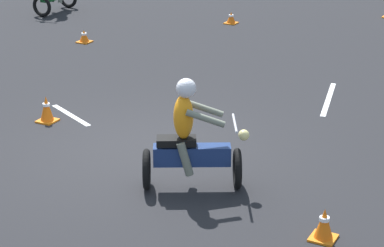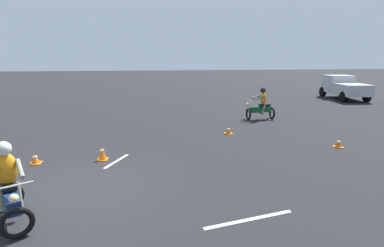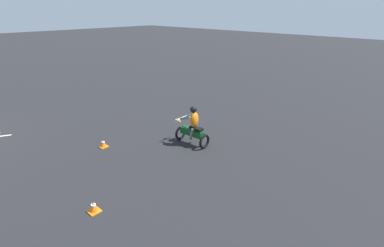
{
  "view_description": "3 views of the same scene",
  "coord_description": "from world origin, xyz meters",
  "px_view_note": "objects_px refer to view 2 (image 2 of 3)",
  "views": [
    {
      "loc": [
        5.82,
        -9.56,
        4.77
      ],
      "look_at": [
        1.3,
        -0.93,
        1.0
      ],
      "focal_mm": 70.0,
      "sensor_mm": 36.0,
      "label": 1
    },
    {
      "loc": [
        7.09,
        1.85,
        3.25
      ],
      "look_at": [
        -3.1,
        3.24,
        0.9
      ],
      "focal_mm": 28.0,
      "sensor_mm": 36.0,
      "label": 2
    },
    {
      "loc": [
        0.62,
        15.14,
        5.29
      ],
      "look_at": [
        -7.5,
        7.41,
        0.9
      ],
      "focal_mm": 28.0,
      "sensor_mm": 36.0,
      "label": 3
    }
  ],
  "objects_px": {
    "motorcycle_rider_background": "(261,106)",
    "traffic_cone_mid_center": "(102,153)",
    "traffic_cone_near_left": "(339,143)",
    "traffic_cone_mid_left": "(35,159)",
    "pickup_truck": "(344,87)",
    "traffic_cone_far_center": "(228,131)",
    "motorcycle_rider_foreground": "(9,188)"
  },
  "relations": [
    {
      "from": "traffic_cone_mid_left",
      "to": "traffic_cone_far_center",
      "type": "height_order",
      "value": "traffic_cone_mid_left"
    },
    {
      "from": "pickup_truck",
      "to": "motorcycle_rider_background",
      "type": "bearing_deg",
      "value": -139.69
    },
    {
      "from": "traffic_cone_far_center",
      "to": "traffic_cone_mid_left",
      "type": "bearing_deg",
      "value": -68.56
    },
    {
      "from": "motorcycle_rider_foreground",
      "to": "traffic_cone_mid_center",
      "type": "bearing_deg",
      "value": -137.62
    },
    {
      "from": "traffic_cone_mid_center",
      "to": "traffic_cone_near_left",
      "type": "bearing_deg",
      "value": 91.51
    },
    {
      "from": "traffic_cone_near_left",
      "to": "traffic_cone_far_center",
      "type": "bearing_deg",
      "value": -124.37
    },
    {
      "from": "traffic_cone_mid_left",
      "to": "traffic_cone_far_center",
      "type": "bearing_deg",
      "value": 111.44
    },
    {
      "from": "motorcycle_rider_foreground",
      "to": "pickup_truck",
      "type": "relative_size",
      "value": 0.39
    },
    {
      "from": "motorcycle_rider_background",
      "to": "traffic_cone_far_center",
      "type": "height_order",
      "value": "motorcycle_rider_background"
    },
    {
      "from": "pickup_truck",
      "to": "traffic_cone_near_left",
      "type": "bearing_deg",
      "value": -119.68
    },
    {
      "from": "traffic_cone_mid_left",
      "to": "pickup_truck",
      "type": "bearing_deg",
      "value": 122.84
    },
    {
      "from": "pickup_truck",
      "to": "traffic_cone_near_left",
      "type": "distance_m",
      "value": 13.82
    },
    {
      "from": "traffic_cone_mid_center",
      "to": "traffic_cone_mid_left",
      "type": "relative_size",
      "value": 1.48
    },
    {
      "from": "motorcycle_rider_background",
      "to": "traffic_cone_mid_center",
      "type": "height_order",
      "value": "motorcycle_rider_background"
    },
    {
      "from": "traffic_cone_near_left",
      "to": "traffic_cone_mid_left",
      "type": "bearing_deg",
      "value": -88.38
    },
    {
      "from": "motorcycle_rider_background",
      "to": "traffic_cone_mid_left",
      "type": "xyz_separation_m",
      "value": [
        5.34,
        -9.18,
        -0.57
      ]
    },
    {
      "from": "pickup_truck",
      "to": "traffic_cone_mid_center",
      "type": "height_order",
      "value": "pickup_truck"
    },
    {
      "from": "pickup_truck",
      "to": "traffic_cone_far_center",
      "type": "relative_size",
      "value": 13.37
    },
    {
      "from": "pickup_truck",
      "to": "traffic_cone_far_center",
      "type": "xyz_separation_m",
      "value": [
        9.0,
        -11.29,
        -0.78
      ]
    },
    {
      "from": "motorcycle_rider_background",
      "to": "traffic_cone_near_left",
      "type": "height_order",
      "value": "motorcycle_rider_background"
    },
    {
      "from": "traffic_cone_mid_center",
      "to": "motorcycle_rider_background",
      "type": "bearing_deg",
      "value": 126.22
    },
    {
      "from": "traffic_cone_mid_center",
      "to": "traffic_cone_far_center",
      "type": "distance_m",
      "value": 5.43
    },
    {
      "from": "motorcycle_rider_foreground",
      "to": "pickup_truck",
      "type": "bearing_deg",
      "value": -167.59
    },
    {
      "from": "motorcycle_rider_background",
      "to": "pickup_truck",
      "type": "relative_size",
      "value": 0.39
    },
    {
      "from": "motorcycle_rider_background",
      "to": "motorcycle_rider_foreground",
      "type": "bearing_deg",
      "value": 133.52
    },
    {
      "from": "pickup_truck",
      "to": "traffic_cone_mid_left",
      "type": "bearing_deg",
      "value": -142.27
    },
    {
      "from": "pickup_truck",
      "to": "traffic_cone_mid_left",
      "type": "relative_size",
      "value": 13.37
    },
    {
      "from": "motorcycle_rider_background",
      "to": "traffic_cone_mid_center",
      "type": "relative_size",
      "value": 3.49
    },
    {
      "from": "traffic_cone_mid_center",
      "to": "traffic_cone_mid_left",
      "type": "height_order",
      "value": "traffic_cone_mid_center"
    },
    {
      "from": "motorcycle_rider_background",
      "to": "pickup_truck",
      "type": "distance_m",
      "value": 10.89
    },
    {
      "from": "motorcycle_rider_foreground",
      "to": "traffic_cone_mid_left",
      "type": "distance_m",
      "value": 3.56
    },
    {
      "from": "traffic_cone_near_left",
      "to": "traffic_cone_mid_left",
      "type": "height_order",
      "value": "traffic_cone_near_left"
    }
  ]
}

